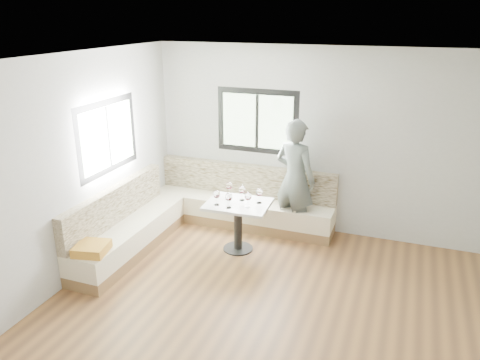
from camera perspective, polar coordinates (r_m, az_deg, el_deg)
name	(u,v)px	position (r m, az deg, el deg)	size (l,w,h in m)	color
room	(258,198)	(4.86, 2.26, -2.21)	(5.01, 5.01, 2.81)	brown
banquette	(195,215)	(7.12, -5.52, -4.30)	(2.90, 2.80, 0.95)	brown
table	(238,215)	(6.60, -0.24, -4.26)	(0.91, 0.72, 0.72)	black
person	(295,179)	(6.94, 6.72, 0.11)	(0.66, 0.43, 1.81)	#515954
olive_ramekin	(229,197)	(6.67, -1.41, -2.13)	(0.09, 0.09, 0.04)	white
wine_glass_a	(217,195)	(6.41, -2.87, -1.80)	(0.10, 0.10, 0.22)	white
wine_glass_b	(229,197)	(6.31, -1.38, -2.13)	(0.10, 0.10, 0.22)	white
wine_glass_c	(248,197)	(6.33, 1.00, -2.05)	(0.10, 0.10, 0.22)	white
wine_glass_d	(242,190)	(6.56, 0.24, -1.25)	(0.10, 0.10, 0.22)	white
wine_glass_e	(259,193)	(6.47, 2.37, -1.58)	(0.10, 0.10, 0.22)	white
wine_glass_f	(229,186)	(6.71, -1.33, -0.76)	(0.10, 0.10, 0.22)	white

